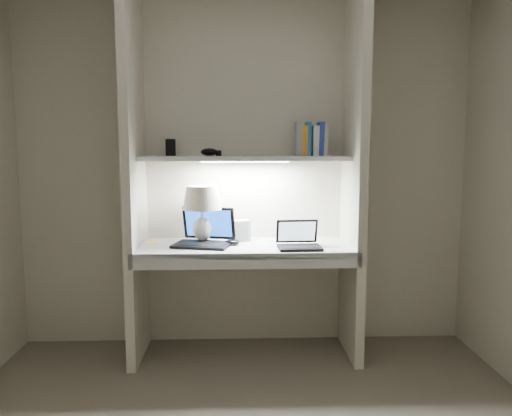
{
  "coord_description": "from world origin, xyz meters",
  "views": [
    {
      "loc": [
        -0.05,
        -2.09,
        1.43
      ],
      "look_at": [
        0.07,
        1.05,
        1.04
      ],
      "focal_mm": 35.0,
      "sensor_mm": 36.0,
      "label": 1
    }
  ],
  "objects_px": {
    "laptop_main": "(205,236)",
    "book_row": "(311,140)",
    "laptop_netbook": "(299,242)",
    "table_lamp": "(202,205)",
    "speaker": "(242,231)"
  },
  "relations": [
    {
      "from": "laptop_main",
      "to": "laptop_netbook",
      "type": "relative_size",
      "value": 1.5
    },
    {
      "from": "book_row",
      "to": "laptop_netbook",
      "type": "bearing_deg",
      "value": -112.11
    },
    {
      "from": "table_lamp",
      "to": "book_row",
      "type": "distance_m",
      "value": 0.87
    },
    {
      "from": "laptop_netbook",
      "to": "book_row",
      "type": "bearing_deg",
      "value": 65.42
    },
    {
      "from": "laptop_main",
      "to": "laptop_netbook",
      "type": "height_order",
      "value": "laptop_main"
    },
    {
      "from": "table_lamp",
      "to": "laptop_main",
      "type": "relative_size",
      "value": 0.91
    },
    {
      "from": "laptop_main",
      "to": "speaker",
      "type": "relative_size",
      "value": 2.93
    },
    {
      "from": "laptop_netbook",
      "to": "laptop_main",
      "type": "bearing_deg",
      "value": 165.39
    },
    {
      "from": "table_lamp",
      "to": "book_row",
      "type": "bearing_deg",
      "value": 6.81
    },
    {
      "from": "speaker",
      "to": "table_lamp",
      "type": "bearing_deg",
      "value": 175.06
    },
    {
      "from": "laptop_netbook",
      "to": "speaker",
      "type": "distance_m",
      "value": 0.45
    },
    {
      "from": "laptop_main",
      "to": "book_row",
      "type": "distance_m",
      "value": 0.99
    },
    {
      "from": "laptop_main",
      "to": "book_row",
      "type": "relative_size",
      "value": 1.86
    },
    {
      "from": "laptop_main",
      "to": "speaker",
      "type": "distance_m",
      "value": 0.28
    },
    {
      "from": "table_lamp",
      "to": "speaker",
      "type": "xyz_separation_m",
      "value": [
        0.27,
        0.07,
        -0.19
      ]
    }
  ]
}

